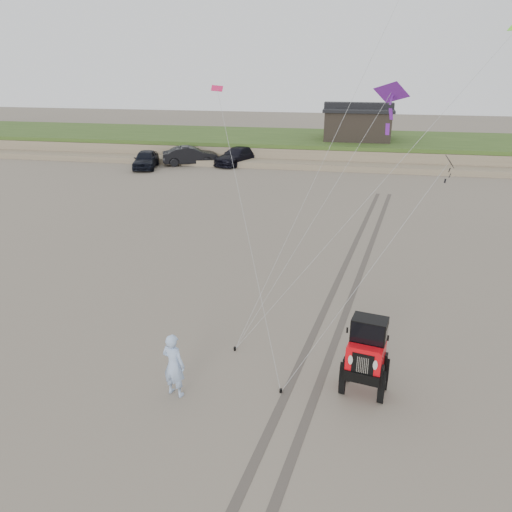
% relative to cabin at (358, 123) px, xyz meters
% --- Properties ---
extents(ground, '(160.00, 160.00, 0.00)m').
position_rel_cabin_xyz_m(ground, '(-2.00, -37.00, -3.24)').
color(ground, '#6B6054').
rests_on(ground, ground).
extents(dune_ridge, '(160.00, 14.25, 1.73)m').
position_rel_cabin_xyz_m(dune_ridge, '(-2.00, 0.50, -2.42)').
color(dune_ridge, '#7A6B54').
rests_on(dune_ridge, ground).
extents(cabin, '(6.40, 5.40, 3.35)m').
position_rel_cabin_xyz_m(cabin, '(0.00, 0.00, 0.00)').
color(cabin, black).
rests_on(cabin, dune_ridge).
extents(truck_a, '(2.72, 4.76, 1.53)m').
position_rel_cabin_xyz_m(truck_a, '(-17.81, -8.81, -2.47)').
color(truck_a, black).
rests_on(truck_a, ground).
extents(truck_b, '(5.19, 3.41, 1.62)m').
position_rel_cabin_xyz_m(truck_b, '(-14.48, -6.62, -2.43)').
color(truck_b, black).
rests_on(truck_b, ground).
extents(truck_c, '(4.08, 5.58, 1.50)m').
position_rel_cabin_xyz_m(truck_c, '(-10.38, -5.67, -2.49)').
color(truck_c, black).
rests_on(truck_c, ground).
extents(jeep, '(3.02, 5.18, 1.81)m').
position_rel_cabin_xyz_m(jeep, '(0.49, -37.27, -2.33)').
color(jeep, red).
rests_on(jeep, ground).
extents(man, '(0.80, 0.64, 1.91)m').
position_rel_cabin_xyz_m(man, '(-4.69, -38.36, -2.28)').
color(man, '#9ABEEE').
rests_on(man, ground).
extents(kite_flock, '(12.08, 9.52, 6.16)m').
position_rel_cabin_xyz_m(kite_flock, '(1.15, -27.91, 4.89)').
color(kite_flock, '#681B97').
rests_on(kite_flock, ground).
extents(stake_main, '(0.08, 0.08, 0.12)m').
position_rel_cabin_xyz_m(stake_main, '(-3.57, -35.84, -3.18)').
color(stake_main, black).
rests_on(stake_main, ground).
extents(stake_aux, '(0.08, 0.08, 0.12)m').
position_rel_cabin_xyz_m(stake_aux, '(-1.79, -37.74, -3.18)').
color(stake_aux, black).
rests_on(stake_aux, ground).
extents(tire_tracks, '(5.22, 29.74, 0.01)m').
position_rel_cabin_xyz_m(tire_tracks, '(0.00, -29.00, -3.23)').
color(tire_tracks, '#4C443D').
rests_on(tire_tracks, ground).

